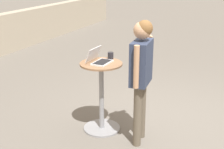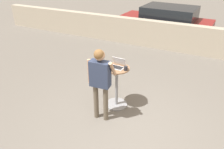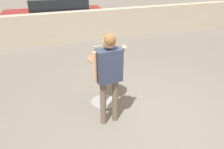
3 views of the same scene
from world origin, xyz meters
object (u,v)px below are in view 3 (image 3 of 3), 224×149
at_px(coffee_mug, 115,54).
at_px(parked_car_near_street, 56,15).
at_px(cafe_table, 103,79).
at_px(laptop, 103,54).
at_px(standing_person, 109,69).

xyz_separation_m(coffee_mug, parked_car_near_street, (-0.51, 5.66, -0.34)).
xyz_separation_m(cafe_table, laptop, (0.00, 0.03, 0.53)).
bearing_deg(parked_car_near_street, coffee_mug, -84.87).
xyz_separation_m(cafe_table, standing_person, (-0.09, -0.62, 0.53)).
xyz_separation_m(cafe_table, parked_car_near_street, (-0.27, 5.62, 0.19)).
relative_size(laptop, standing_person, 0.20).
height_order(cafe_table, coffee_mug, coffee_mug).
distance_m(cafe_table, laptop, 0.53).
bearing_deg(cafe_table, coffee_mug, -9.32).
bearing_deg(laptop, standing_person, -98.19).
bearing_deg(coffee_mug, cafe_table, 170.68).
bearing_deg(cafe_table, parked_car_near_street, 92.73).
bearing_deg(parked_car_near_street, cafe_table, -87.27).
distance_m(cafe_table, parked_car_near_street, 5.63).
bearing_deg(parked_car_near_street, standing_person, -88.39).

